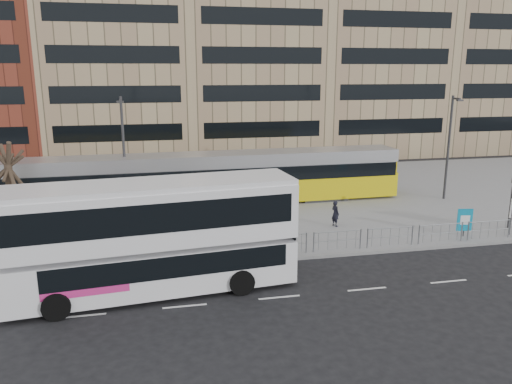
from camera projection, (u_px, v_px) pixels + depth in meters
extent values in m
plane|color=black|center=(298.00, 260.00, 25.42)|extent=(120.00, 120.00, 0.00)
cube|color=gray|center=(251.00, 200.00, 36.81)|extent=(64.00, 24.00, 0.15)
cube|color=gray|center=(297.00, 258.00, 25.45)|extent=(64.00, 0.25, 0.17)
cube|color=tan|center=(119.00, 55.00, 53.13)|extent=(14.00, 16.00, 22.00)
cube|color=tan|center=(248.00, 46.00, 55.68)|extent=(14.00, 16.00, 24.00)
cube|color=tan|center=(364.00, 61.00, 58.83)|extent=(14.00, 16.00, 21.00)
cube|color=tan|center=(471.00, 53.00, 61.38)|extent=(14.00, 16.00, 23.00)
cylinder|color=gray|center=(332.00, 232.00, 26.01)|extent=(32.00, 0.05, 0.05)
cylinder|color=gray|center=(332.00, 241.00, 26.13)|extent=(32.00, 0.04, 0.04)
cylinder|color=gray|center=(3.00, 265.00, 22.94)|extent=(0.07, 0.07, 1.10)
cube|color=white|center=(346.00, 291.00, 21.81)|extent=(62.00, 0.12, 0.01)
cube|color=white|center=(154.00, 267.00, 21.49)|extent=(12.44, 4.04, 1.89)
cube|color=white|center=(151.00, 215.00, 20.93)|extent=(12.44, 4.04, 2.33)
cube|color=white|center=(149.00, 187.00, 20.64)|extent=(12.43, 3.93, 0.33)
cube|color=black|center=(166.00, 256.00, 21.55)|extent=(10.23, 3.86, 0.94)
cube|color=black|center=(151.00, 210.00, 20.88)|extent=(11.78, 4.01, 1.22)
cube|color=#CF297D|center=(86.00, 276.00, 20.69)|extent=(3.60, 3.18, 0.56)
cylinder|color=black|center=(242.00, 282.00, 21.37)|extent=(1.14, 0.44, 1.11)
cylinder|color=black|center=(226.00, 259.00, 23.99)|extent=(1.14, 0.44, 1.11)
cylinder|color=black|center=(56.00, 307.00, 19.18)|extent=(1.14, 0.44, 1.11)
cylinder|color=black|center=(61.00, 278.00, 21.80)|extent=(1.14, 0.44, 1.11)
cube|color=#D0BC0B|center=(187.00, 191.00, 34.85)|extent=(30.79, 3.58, 1.76)
cube|color=black|center=(187.00, 174.00, 34.57)|extent=(30.35, 3.61, 0.99)
cube|color=#B4B4B9|center=(186.00, 161.00, 34.34)|extent=(30.78, 3.35, 0.88)
cube|color=#D0BC0B|center=(381.00, 172.00, 37.92)|extent=(1.37, 2.50, 2.85)
cylinder|color=#2D2D30|center=(187.00, 179.00, 34.66)|extent=(2.67, 2.67, 3.29)
cube|color=#2D2D30|center=(320.00, 194.00, 37.21)|extent=(3.35, 2.83, 0.55)
cube|color=#2D2D30|center=(37.00, 210.00, 32.86)|extent=(3.35, 2.83, 0.55)
cylinder|color=#2D2D30|center=(511.00, 217.00, 28.58)|extent=(0.09, 0.09, 2.14)
cylinder|color=#2D2D30|center=(464.00, 229.00, 28.48)|extent=(0.06, 0.06, 0.87)
cube|color=#0C82AE|center=(465.00, 220.00, 28.35)|extent=(0.86, 0.22, 1.30)
cube|color=white|center=(465.00, 220.00, 28.32)|extent=(0.53, 0.11, 0.54)
imported|color=black|center=(335.00, 214.00, 30.26)|extent=(0.56, 0.67, 1.58)
cylinder|color=#2D2D30|center=(158.00, 230.00, 24.87)|extent=(0.12, 0.12, 3.00)
imported|color=#2D2D30|center=(157.00, 209.00, 24.60)|extent=(0.23, 0.25, 1.00)
cylinder|color=#2D2D30|center=(511.00, 204.00, 29.74)|extent=(0.12, 0.12, 3.00)
cylinder|color=#2D2D30|center=(124.00, 154.00, 33.30)|extent=(0.18, 0.18, 7.60)
cylinder|color=#2D2D30|center=(120.00, 100.00, 32.06)|extent=(0.14, 0.90, 0.14)
cube|color=#2D2D30|center=(120.00, 102.00, 31.66)|extent=(0.45, 0.20, 0.12)
cylinder|color=#2D2D30|center=(448.00, 148.00, 36.04)|extent=(0.18, 0.18, 7.53)
cylinder|color=#2D2D30|center=(456.00, 99.00, 34.81)|extent=(0.14, 0.90, 0.14)
cube|color=#2D2D30|center=(460.00, 100.00, 34.40)|extent=(0.45, 0.20, 0.12)
cylinder|color=black|center=(12.00, 198.00, 29.04)|extent=(0.44, 0.44, 4.02)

